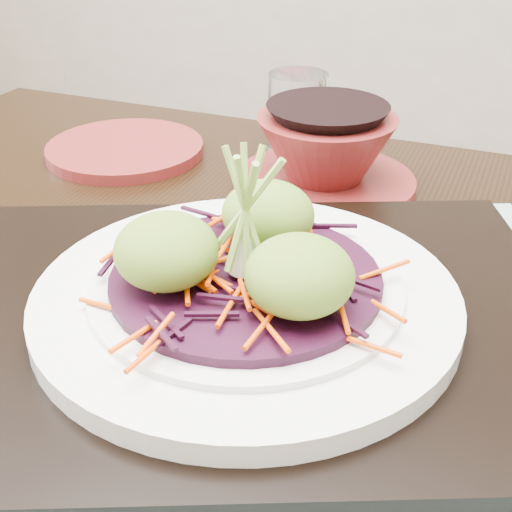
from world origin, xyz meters
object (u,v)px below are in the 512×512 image
(serving_tray, at_px, (246,321))
(white_plate, at_px, (246,297))
(water_glass, at_px, (297,115))
(dining_table, at_px, (292,389))
(terracotta_side_plate, at_px, (125,149))
(terracotta_bowl_set, at_px, (325,158))

(serving_tray, xyz_separation_m, white_plate, (0.00, 0.00, 0.02))
(water_glass, bearing_deg, serving_tray, -78.82)
(serving_tray, distance_m, water_glass, 0.35)
(dining_table, xyz_separation_m, terracotta_side_plate, (-0.26, 0.21, 0.10))
(dining_table, relative_size, terracotta_bowl_set, 5.63)
(terracotta_side_plate, bearing_deg, serving_tray, -48.11)
(white_plate, bearing_deg, terracotta_side_plate, 131.89)
(terracotta_bowl_set, bearing_deg, serving_tray, -86.99)
(dining_table, bearing_deg, terracotta_side_plate, 143.31)
(serving_tray, bearing_deg, terracotta_bowl_set, 71.45)
(terracotta_side_plate, distance_m, water_glass, 0.19)
(serving_tray, xyz_separation_m, terracotta_side_plate, (-0.25, 0.27, -0.01))
(terracotta_side_plate, bearing_deg, water_glass, 19.50)
(terracotta_side_plate, height_order, terracotta_bowl_set, terracotta_bowl_set)
(dining_table, height_order, serving_tray, serving_tray)
(dining_table, height_order, terracotta_bowl_set, terracotta_bowl_set)
(terracotta_side_plate, xyz_separation_m, terracotta_bowl_set, (0.23, -0.02, 0.03))
(dining_table, xyz_separation_m, serving_tray, (-0.02, -0.06, 0.10))
(dining_table, distance_m, terracotta_bowl_set, 0.24)
(serving_tray, height_order, white_plate, white_plate)
(terracotta_bowl_set, bearing_deg, water_glass, 123.87)
(terracotta_side_plate, bearing_deg, dining_table, -39.13)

